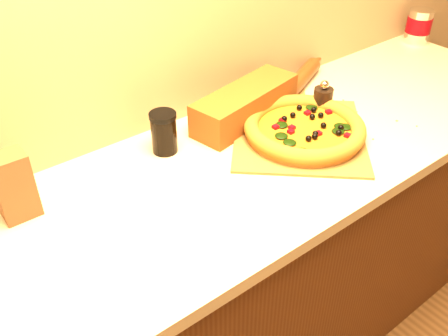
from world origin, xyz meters
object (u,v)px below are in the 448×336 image
pizza (304,128)px  pepper_grinder (323,100)px  coffee_canister (419,26)px  dark_jar (164,132)px  pizza_peel (298,131)px  rolling_pin (301,79)px

pizza → pepper_grinder: bearing=24.2°
coffee_canister → dark_jar: (-1.33, -0.04, -0.01)m
pepper_grinder → dark_jar: size_ratio=0.94×
coffee_canister → dark_jar: 1.33m
coffee_canister → pizza_peel: bearing=-167.1°
pizza → dark_jar: bearing=151.6°
pizza_peel → dark_jar: size_ratio=4.68×
pizza → rolling_pin: (0.25, 0.26, -0.01)m
pizza_peel → coffee_canister: bearing=55.6°
pepper_grinder → rolling_pin: pepper_grinder is taller
dark_jar → pepper_grinder: bearing=-14.0°
pizza → pepper_grinder: size_ratio=3.12×
pepper_grinder → pizza_peel: bearing=-165.5°
pizza_peel → pepper_grinder: 0.16m
coffee_canister → dark_jar: coffee_canister is taller
pizza_peel → pepper_grinder: (0.15, 0.04, 0.04)m
pizza_peel → pepper_grinder: size_ratio=4.98×
rolling_pin → dark_jar: bearing=-175.1°
rolling_pin → pepper_grinder: bearing=-115.8°
pizza → coffee_canister: bearing=14.6°
rolling_pin → coffee_canister: 0.70m
coffee_canister → pepper_grinder: bearing=-167.4°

